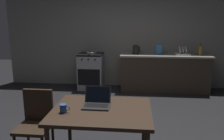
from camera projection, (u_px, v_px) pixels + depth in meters
name	position (u px, v px, depth m)	size (l,w,h in m)	color
ground_plane	(103.00, 130.00, 3.74)	(12.00, 12.00, 0.00)	black
back_wall	(128.00, 37.00, 5.96)	(6.40, 0.10, 2.56)	gray
kitchen_counter	(164.00, 72.00, 5.71)	(2.16, 0.64, 0.90)	#382D23
stove_oven	(91.00, 71.00, 5.89)	(0.60, 0.62, 0.90)	gray
dining_table	(102.00, 115.00, 2.71)	(1.15, 0.92, 0.73)	#332319
chair	(36.00, 120.00, 2.92)	(0.40, 0.40, 0.88)	#2D2116
laptop	(97.00, 102.00, 2.78)	(0.32, 0.29, 0.22)	#232326
electric_kettle	(136.00, 50.00, 5.66)	(0.18, 0.16, 0.22)	black
bottle	(200.00, 50.00, 5.46)	(0.07, 0.07, 0.28)	#8C601E
frying_pan	(91.00, 53.00, 5.76)	(0.27, 0.44, 0.05)	gray
coffee_mug	(63.00, 108.00, 2.59)	(0.11, 0.08, 0.09)	#264C8C
cereal_box	(159.00, 49.00, 5.62)	(0.13, 0.05, 0.24)	#3372B2
dish_rack	(182.00, 53.00, 5.57)	(0.34, 0.26, 0.21)	silver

